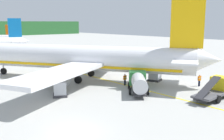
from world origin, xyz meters
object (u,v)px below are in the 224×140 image
object	(u,v)px
cargo_container_far	(60,89)
cargo_container_near	(155,75)
crew_marshaller	(199,79)
airliner_foreground	(79,58)
service_truck_fuel	(217,88)
crew_loader_left	(125,79)
service_truck_catering	(138,82)

from	to	relation	value
cargo_container_far	cargo_container_near	bearing A→B (deg)	-7.54
cargo_container_far	crew_marshaller	world-z (taller)	cargo_container_far
airliner_foreground	crew_marshaller	distance (m)	18.11
service_truck_fuel	crew_marshaller	distance (m)	5.74
cargo_container_near	crew_loader_left	distance (m)	5.49
airliner_foreground	service_truck_fuel	world-z (taller)	airliner_foreground
cargo_container_far	crew_marshaller	distance (m)	19.26
airliner_foreground	cargo_container_far	xyz separation A→B (m)	(-7.13, -6.43, -2.48)
cargo_container_near	crew_loader_left	xyz separation A→B (m)	(-5.41, 0.98, -0.02)
crew_marshaller	crew_loader_left	distance (m)	10.46
crew_loader_left	cargo_container_near	bearing A→B (deg)	-10.29
cargo_container_near	crew_marshaller	bearing A→B (deg)	-71.36
service_truck_fuel	service_truck_catering	xyz separation A→B (m)	(-5.34, 7.77, 0.22)
crew_marshaller	crew_loader_left	xyz separation A→B (m)	(-7.53, 7.27, -0.02)
service_truck_fuel	service_truck_catering	bearing A→B (deg)	124.47
service_truck_catering	crew_loader_left	world-z (taller)	service_truck_catering
service_truck_fuel	crew_marshaller	xyz separation A→B (m)	(3.61, 4.46, -0.19)
service_truck_catering	crew_marshaller	distance (m)	9.55
airliner_foreground	crew_marshaller	size ratio (longest dim) A/B	22.09
service_truck_catering	cargo_container_far	distance (m)	9.81
service_truck_catering	cargo_container_far	xyz separation A→B (m)	(-8.44, 4.99, -0.49)
cargo_container_near	cargo_container_far	world-z (taller)	cargo_container_near
cargo_container_near	airliner_foreground	bearing A→B (deg)	133.89
airliner_foreground	cargo_container_near	world-z (taller)	airliner_foreground
airliner_foreground	service_truck_catering	world-z (taller)	airliner_foreground
airliner_foreground	crew_loader_left	size ratio (longest dim) A/B	22.50
airliner_foreground	service_truck_fuel	distance (m)	20.43
cargo_container_far	crew_marshaller	bearing A→B (deg)	-25.54
service_truck_catering	crew_loader_left	distance (m)	4.22
service_truck_fuel	service_truck_catering	distance (m)	9.43
service_truck_fuel	cargo_container_far	bearing A→B (deg)	137.18
service_truck_catering	cargo_container_far	bearing A→B (deg)	149.39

